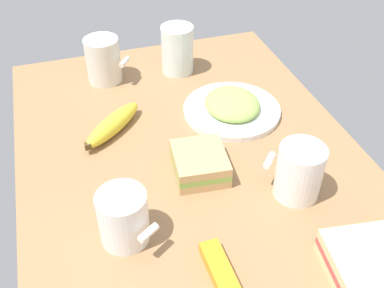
# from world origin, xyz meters

# --- Properties ---
(tabletop) EXTENTS (0.90, 0.64, 0.02)m
(tabletop) POSITION_xyz_m (0.00, 0.00, 0.01)
(tabletop) COLOR #936D47
(tabletop) RESTS_ON ground
(plate_of_food) EXTENTS (0.20, 0.20, 0.04)m
(plate_of_food) POSITION_xyz_m (-0.11, 0.12, 0.03)
(plate_of_food) COLOR white
(plate_of_food) RESTS_ON tabletop
(coffee_mug_black) EXTENTS (0.10, 0.08, 0.09)m
(coffee_mug_black) POSITION_xyz_m (0.15, -0.16, 0.07)
(coffee_mug_black) COLOR white
(coffee_mug_black) RESTS_ON tabletop
(coffee_mug_milky) EXTENTS (0.09, 0.09, 0.10)m
(coffee_mug_milky) POSITION_xyz_m (0.14, 0.14, 0.07)
(coffee_mug_milky) COLOR white
(coffee_mug_milky) RESTS_ON tabletop
(coffee_mug_spare) EXTENTS (0.09, 0.10, 0.10)m
(coffee_mug_spare) POSITION_xyz_m (-0.32, -0.11, 0.07)
(coffee_mug_spare) COLOR silver
(coffee_mug_spare) RESTS_ON tabletop
(sandwich_main) EXTENTS (0.13, 0.12, 0.04)m
(sandwich_main) POSITION_xyz_m (0.32, 0.16, 0.04)
(sandwich_main) COLOR beige
(sandwich_main) RESTS_ON tabletop
(sandwich_side) EXTENTS (0.11, 0.10, 0.04)m
(sandwich_side) POSITION_xyz_m (0.05, 0.00, 0.04)
(sandwich_side) COLOR tan
(sandwich_side) RESTS_ON tabletop
(glass_of_milk) EXTENTS (0.08, 0.08, 0.11)m
(glass_of_milk) POSITION_xyz_m (-0.31, 0.06, 0.07)
(glass_of_milk) COLOR silver
(glass_of_milk) RESTS_ON tabletop
(banana) EXTENTS (0.14, 0.14, 0.04)m
(banana) POSITION_xyz_m (-0.12, -0.13, 0.04)
(banana) COLOR yellow
(banana) RESTS_ON tabletop
(snack_bar) EXTENTS (0.13, 0.03, 0.02)m
(snack_bar) POSITION_xyz_m (0.28, -0.04, 0.03)
(snack_bar) COLOR orange
(snack_bar) RESTS_ON tabletop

